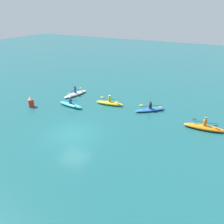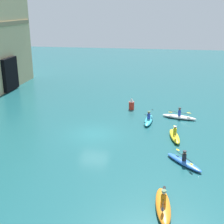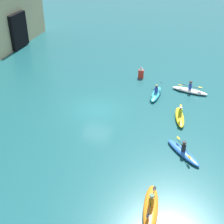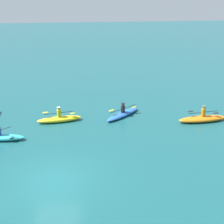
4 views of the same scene
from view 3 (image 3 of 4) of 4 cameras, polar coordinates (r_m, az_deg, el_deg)
The scene contains 7 objects.
ground_plane at distance 27.08m, azimuth -2.93°, elevation 0.49°, with size 120.00×120.00×0.00m, color #195156.
kayak_cyan at distance 29.41m, azimuth 8.05°, elevation 3.33°, with size 3.26×0.97×1.16m.
kayak_blue at distance 22.29m, azimuth 12.87°, elevation -7.12°, with size 2.97×2.73×1.06m.
kayak_yellow at distance 26.13m, azimuth 12.27°, elevation -0.84°, with size 3.23×1.16×1.13m.
kayak_orange at distance 18.13m, azimuth 7.10°, elevation -16.98°, with size 3.61×1.12×1.22m.
kayak_white at distance 30.73m, azimuth 14.01°, elevation 3.88°, with size 1.65×3.52×1.15m.
marker_buoy at distance 32.90m, azimuth 5.33°, elevation 7.28°, with size 0.59×0.59×1.32m.
Camera 3 is at (-22.32, -7.14, 13.55)m, focal length 50.00 mm.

